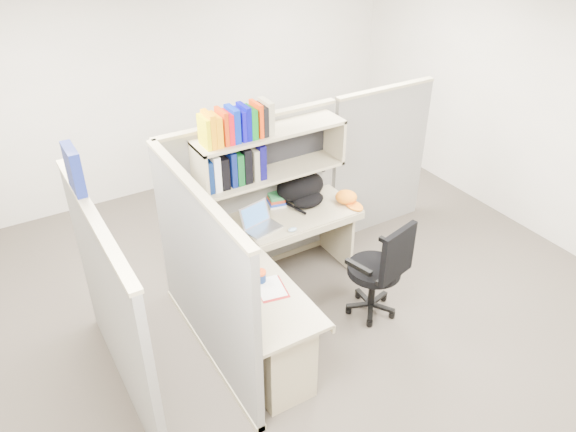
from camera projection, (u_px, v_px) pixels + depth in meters
ground at (301, 317)px, 5.14m from camera, size 6.00×6.00×0.00m
room_shell at (304, 158)px, 4.28m from camera, size 6.00×6.00×6.00m
cubicle at (238, 222)px, 4.83m from camera, size 3.79×1.84×1.95m
desk at (278, 314)px, 4.52m from camera, size 1.74×1.75×0.73m
laptop at (262, 219)px, 4.99m from camera, size 0.37×0.37×0.22m
backpack at (304, 189)px, 5.37m from camera, size 0.52×0.42×0.29m
orange_cap at (346, 197)px, 5.42m from camera, size 0.25×0.27×0.12m
snack_canister at (260, 276)px, 4.40m from camera, size 0.10×0.10×0.09m
tissue_box at (240, 309)px, 4.01m from camera, size 0.15×0.15×0.18m
mouse at (293, 230)px, 5.02m from camera, size 0.09×0.07×0.03m
paper_cup at (261, 212)px, 5.21m from camera, size 0.07×0.07×0.09m
book_stack at (275, 199)px, 5.40m from camera, size 0.20×0.25×0.11m
loose_paper at (270, 288)px, 4.35m from camera, size 0.25×0.30×0.00m
task_chair at (377, 283)px, 4.99m from camera, size 0.57×0.52×1.00m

